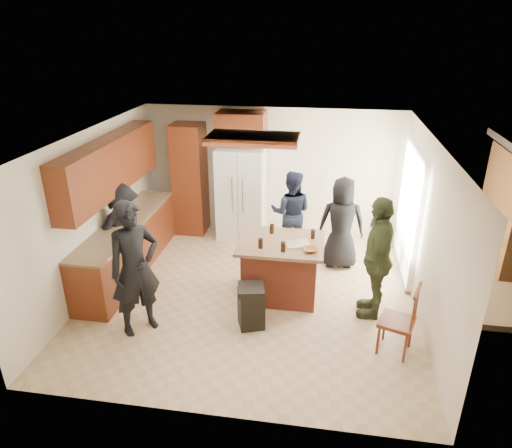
% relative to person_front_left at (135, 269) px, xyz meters
% --- Properties ---
extents(person_front_left, '(0.85, 0.85, 1.90)m').
position_rel_person_front_left_xyz_m(person_front_left, '(0.00, 0.00, 0.00)').
color(person_front_left, black).
rests_on(person_front_left, ground).
extents(person_behind_left, '(0.77, 0.49, 1.57)m').
position_rel_person_front_left_xyz_m(person_behind_left, '(1.85, 2.68, -0.17)').
color(person_behind_left, '#191F33').
rests_on(person_behind_left, ground).
extents(person_behind_right, '(0.80, 0.53, 1.62)m').
position_rel_person_front_left_xyz_m(person_behind_right, '(2.75, 2.29, -0.14)').
color(person_behind_right, black).
rests_on(person_behind_right, ground).
extents(person_side_right, '(0.61, 1.10, 1.83)m').
position_rel_person_front_left_xyz_m(person_side_right, '(3.21, 0.89, -0.04)').
color(person_side_right, '#384226').
rests_on(person_side_right, ground).
extents(person_counter, '(0.84, 1.14, 1.61)m').
position_rel_person_front_left_xyz_m(person_counter, '(-0.81, 1.42, -0.15)').
color(person_counter, black).
rests_on(person_counter, ground).
extents(left_cabinetry, '(0.64, 3.00, 2.30)m').
position_rel_person_front_left_xyz_m(left_cabinetry, '(-0.87, 1.53, 0.00)').
color(left_cabinetry, maroon).
rests_on(left_cabinetry, ground).
extents(back_wall_units, '(1.80, 0.60, 2.45)m').
position_rel_person_front_left_xyz_m(back_wall_units, '(0.04, 3.33, 0.43)').
color(back_wall_units, maroon).
rests_on(back_wall_units, ground).
extents(refrigerator, '(0.90, 0.76, 1.80)m').
position_rel_person_front_left_xyz_m(refrigerator, '(0.83, 3.25, -0.05)').
color(refrigerator, white).
rests_on(refrigerator, ground).
extents(kitchen_island, '(1.28, 1.03, 0.93)m').
position_rel_person_front_left_xyz_m(kitchen_island, '(1.83, 1.16, -0.48)').
color(kitchen_island, '#9C3E28').
rests_on(kitchen_island, ground).
extents(island_items, '(0.89, 0.70, 0.15)m').
position_rel_person_front_left_xyz_m(island_items, '(2.05, 1.05, 0.02)').
color(island_items, silver).
rests_on(island_items, kitchen_island).
extents(trash_bin, '(0.44, 0.44, 0.63)m').
position_rel_person_front_left_xyz_m(trash_bin, '(1.51, 0.31, -0.63)').
color(trash_bin, black).
rests_on(trash_bin, ground).
extents(spindle_chair, '(0.53, 0.53, 0.99)m').
position_rel_person_front_left_xyz_m(spindle_chair, '(3.45, 0.05, -0.50)').
color(spindle_chair, maroon).
rests_on(spindle_chair, ground).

